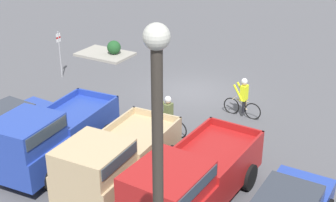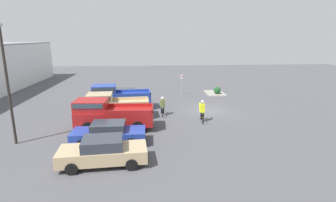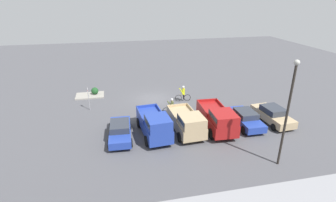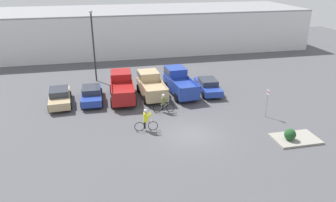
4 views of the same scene
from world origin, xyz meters
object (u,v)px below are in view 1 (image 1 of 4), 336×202
pickup_truck_0 (190,181)px  sedan_2 (4,125)px  pickup_truck_2 (50,136)px  fire_lane_sign (60,50)px  shrub (114,47)px  cyclist_1 (243,97)px  pickup_truck_1 (114,159)px  cyclist_0 (168,115)px

pickup_truck_0 → sedan_2: (8.38, -0.42, -0.46)m
pickup_truck_2 → fire_lane_sign: fire_lane_sign is taller
sedan_2 → fire_lane_sign: bearing=-66.3°
pickup_truck_2 → shrub: bearing=-64.4°
cyclist_1 → fire_lane_sign: (10.06, 0.34, 0.60)m
sedan_2 → cyclist_1: 9.92m
pickup_truck_1 → fire_lane_sign: bearing=-39.1°
pickup_truck_2 → cyclist_0: bearing=-120.2°
pickup_truck_0 → cyclist_0: bearing=-52.8°
cyclist_0 → fire_lane_sign: bearing=-18.6°
shrub → pickup_truck_0: bearing=134.4°
cyclist_1 → shrub: bearing=-21.7°
cyclist_1 → pickup_truck_2: bearing=58.5°
pickup_truck_0 → pickup_truck_1: size_ratio=1.10×
pickup_truck_1 → sedan_2: size_ratio=1.09×
sedan_2 → cyclist_1: size_ratio=2.62×
pickup_truck_0 → pickup_truck_1: 2.76m
fire_lane_sign → pickup_truck_1: bearing=140.9°
pickup_truck_0 → fire_lane_sign: 13.14m
pickup_truck_2 → shrub: (5.30, -11.05, -0.63)m
pickup_truck_0 → cyclist_0: size_ratio=3.05×
pickup_truck_2 → shrub: size_ratio=6.67×
cyclist_0 → pickup_truck_0: bearing=127.2°
sedan_2 → pickup_truck_1: bearing=175.7°
fire_lane_sign → pickup_truck_2: bearing=129.6°
pickup_truck_2 → fire_lane_sign: (5.66, -6.85, 0.31)m
pickup_truck_1 → fire_lane_sign: size_ratio=2.05×
pickup_truck_2 → sedan_2: pickup_truck_2 is taller
pickup_truck_1 → pickup_truck_0: bearing=-179.8°
pickup_truck_0 → shrub: bearing=-45.6°
pickup_truck_2 → fire_lane_sign: bearing=-50.4°
pickup_truck_1 → fire_lane_sign: 10.89m
sedan_2 → shrub: size_ratio=5.76×
pickup_truck_0 → shrub: (10.84, -11.06, -0.60)m
cyclist_0 → cyclist_1: 3.65m
pickup_truck_2 → fire_lane_sign: size_ratio=2.19×
fire_lane_sign → shrub: (-0.36, -4.20, -0.94)m
pickup_truck_0 → shrub: 15.50m
cyclist_1 → shrub: size_ratio=2.20×
pickup_truck_2 → cyclist_0: size_ratio=2.95×
sedan_2 → shrub: (2.46, -10.64, -0.15)m
pickup_truck_0 → fire_lane_sign: bearing=-31.5°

